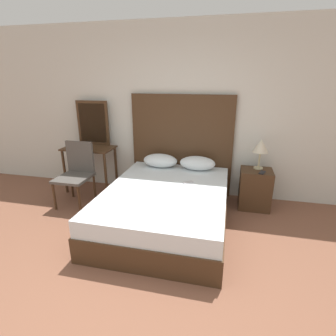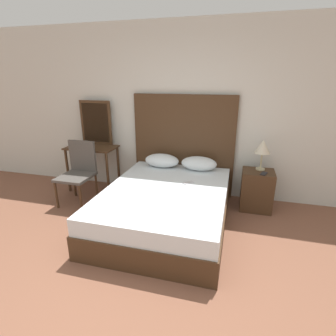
{
  "view_description": "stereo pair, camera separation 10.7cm",
  "coord_description": "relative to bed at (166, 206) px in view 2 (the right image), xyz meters",
  "views": [
    {
      "loc": [
        0.71,
        -1.51,
        1.87
      ],
      "look_at": [
        -0.03,
        1.64,
        0.76
      ],
      "focal_mm": 28.0,
      "sensor_mm": 36.0,
      "label": 1
    },
    {
      "loc": [
        0.82,
        -1.49,
        1.87
      ],
      "look_at": [
        -0.03,
        1.64,
        0.76
      ],
      "focal_mm": 28.0,
      "sensor_mm": 36.0,
      "label": 2
    }
  ],
  "objects": [
    {
      "name": "vanity_desk",
      "position": [
        -1.53,
        0.8,
        0.37
      ],
      "size": [
        0.83,
        0.48,
        0.77
      ],
      "color": "#422B19",
      "rests_on": "ground_plane"
    },
    {
      "name": "vanity_mirror",
      "position": [
        -1.53,
        1.01,
        0.89
      ],
      "size": [
        0.57,
        0.03,
        0.75
      ],
      "color": "#422B19",
      "rests_on": "vanity_desk"
    },
    {
      "name": "bed",
      "position": [
        0.0,
        0.0,
        0.0
      ],
      "size": [
        1.57,
        2.09,
        0.51
      ],
      "color": "#422B19",
      "rests_on": "ground_plane"
    },
    {
      "name": "ground_plane",
      "position": [
        0.03,
        -1.53,
        -0.25
      ],
      "size": [
        16.0,
        16.0,
        0.0
      ],
      "primitive_type": "plane",
      "color": "brown"
    },
    {
      "name": "headboard",
      "position": [
        -0.0,
        1.07,
        0.57
      ],
      "size": [
        1.65,
        0.05,
        1.64
      ],
      "color": "#422B19",
      "rests_on": "ground_plane"
    },
    {
      "name": "chair",
      "position": [
        -1.5,
        0.32,
        0.28
      ],
      "size": [
        0.47,
        0.52,
        0.95
      ],
      "color": "#4C4742",
      "rests_on": "ground_plane"
    },
    {
      "name": "pillow_right",
      "position": [
        0.3,
        0.84,
        0.36
      ],
      "size": [
        0.55,
        0.31,
        0.22
      ],
      "color": "silver",
      "rests_on": "bed"
    },
    {
      "name": "nightstand",
      "position": [
        1.19,
        0.76,
        0.05
      ],
      "size": [
        0.45,
        0.4,
        0.6
      ],
      "color": "#422B19",
      "rests_on": "ground_plane"
    },
    {
      "name": "pillow_left",
      "position": [
        -0.3,
        0.84,
        0.36
      ],
      "size": [
        0.55,
        0.31,
        0.22
      ],
      "color": "silver",
      "rests_on": "bed"
    },
    {
      "name": "wall_back",
      "position": [
        0.03,
        1.14,
        1.1
      ],
      "size": [
        10.0,
        0.06,
        2.7
      ],
      "color": "silver",
      "rests_on": "ground_plane"
    },
    {
      "name": "phone_on_nightstand",
      "position": [
        1.25,
        0.66,
        0.35
      ],
      "size": [
        0.12,
        0.16,
        0.01
      ],
      "color": "black",
      "rests_on": "nightstand"
    },
    {
      "name": "table_lamp",
      "position": [
        1.21,
        0.84,
        0.68
      ],
      "size": [
        0.22,
        0.22,
        0.44
      ],
      "color": "tan",
      "rests_on": "nightstand"
    },
    {
      "name": "phone_on_bed",
      "position": [
        0.24,
        0.27,
        0.26
      ],
      "size": [
        0.16,
        0.15,
        0.01
      ],
      "color": "#B7B7BC",
      "rests_on": "bed"
    }
  ]
}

